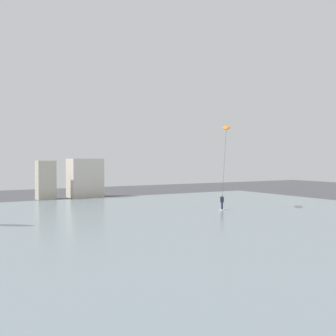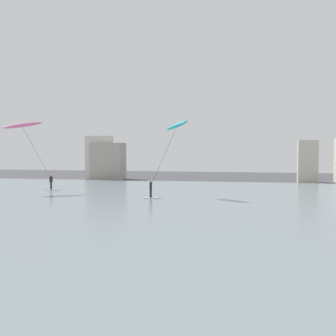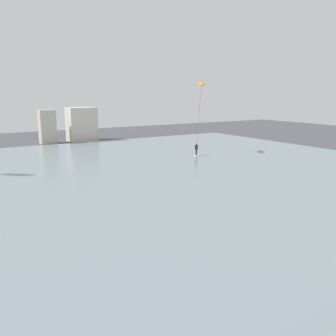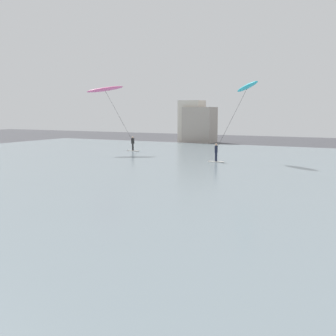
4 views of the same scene
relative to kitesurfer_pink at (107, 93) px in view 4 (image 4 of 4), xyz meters
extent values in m
cube|color=gray|center=(21.26, -9.50, -6.49)|extent=(84.00, 52.00, 0.10)
cube|color=beige|center=(1.33, 19.33, -3.47)|extent=(3.28, 2.91, 6.14)
cube|color=#A89E93|center=(2.73, 19.11, -3.96)|extent=(4.34, 3.21, 5.16)
cube|color=silver|center=(1.76, 2.34, -6.41)|extent=(1.41, 0.48, 0.06)
cylinder|color=black|center=(1.76, 2.34, -5.99)|extent=(0.20, 0.20, 0.78)
cube|color=black|center=(1.76, 2.34, -5.30)|extent=(0.23, 0.35, 0.60)
sphere|color=tan|center=(1.76, 2.34, -4.89)|extent=(0.20, 0.20, 0.20)
cylinder|color=#333333|center=(0.82, 1.09, -2.55)|extent=(1.92, 2.53, 5.60)
ellipsoid|color=pink|center=(-0.12, -0.16, 0.39)|extent=(3.88, 3.49, 1.11)
cube|color=silver|center=(13.98, -3.15, -6.41)|extent=(1.46, 0.75, 0.06)
cylinder|color=#191E33|center=(13.98, -3.15, -5.99)|extent=(0.20, 0.20, 0.78)
cube|color=#191E33|center=(13.98, -3.15, -5.30)|extent=(0.29, 0.38, 0.60)
sphere|color=tan|center=(13.98, -3.15, -4.89)|extent=(0.20, 0.20, 0.20)
cylinder|color=#333333|center=(14.99, -2.05, -2.64)|extent=(2.05, 2.23, 5.43)
ellipsoid|color=#28B2C6|center=(15.99, -0.95, 0.22)|extent=(3.00, 2.80, 1.29)
camera|label=1|loc=(14.74, -41.02, -0.75)|focal=44.83mm
camera|label=2|loc=(23.63, -45.06, -1.45)|focal=50.79mm
camera|label=3|loc=(16.05, -41.41, 1.59)|focal=38.00mm
camera|label=4|loc=(27.56, -38.16, -1.94)|focal=45.27mm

